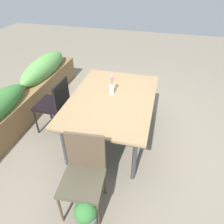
# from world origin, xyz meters

# --- Properties ---
(ground_plane) EXTENTS (12.00, 12.00, 0.00)m
(ground_plane) POSITION_xyz_m (0.00, 0.00, 0.00)
(ground_plane) COLOR #756B5B
(dining_table) EXTENTS (1.62, 1.14, 0.71)m
(dining_table) POSITION_xyz_m (-0.06, 0.05, 0.66)
(dining_table) COLOR #8C704C
(dining_table) RESTS_ON ground
(chair_end_left) EXTENTS (0.46, 0.46, 0.92)m
(chair_end_left) POSITION_xyz_m (-1.18, 0.06, 0.52)
(chair_end_left) COLOR #443F2F
(chair_end_left) RESTS_ON ground
(chair_far_side) EXTENTS (0.45, 0.45, 0.87)m
(chair_far_side) POSITION_xyz_m (-0.09, 0.93, 0.51)
(chair_far_side) COLOR black
(chair_far_side) RESTS_ON ground
(flower_vase) EXTENTS (0.07, 0.07, 0.27)m
(flower_vase) POSITION_xyz_m (0.06, 0.08, 0.82)
(flower_vase) COLOR silver
(flower_vase) RESTS_ON dining_table
(planter_box) EXTENTS (3.19, 0.42, 0.78)m
(planter_box) POSITION_xyz_m (0.16, 1.65, 0.37)
(planter_box) COLOR brown
(planter_box) RESTS_ON ground
(potted_plant) EXTENTS (0.22, 0.22, 0.45)m
(potted_plant) POSITION_xyz_m (-1.48, -0.06, 0.24)
(potted_plant) COLOR slate
(potted_plant) RESTS_ON ground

